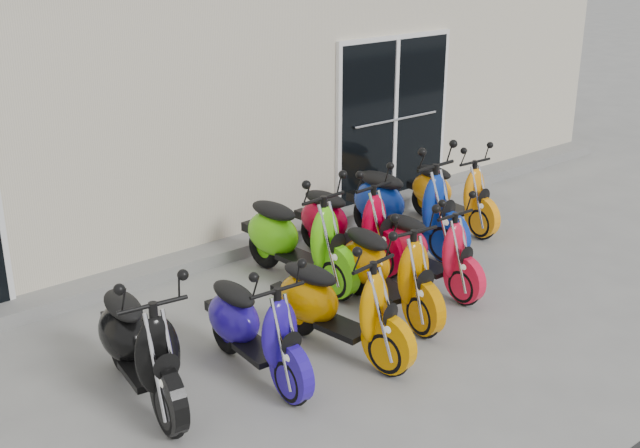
# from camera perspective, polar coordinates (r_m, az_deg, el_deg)

# --- Properties ---
(ground) EXTENTS (80.00, 80.00, 0.00)m
(ground) POSITION_cam_1_polar(r_m,az_deg,el_deg) (8.16, 2.72, -6.08)
(ground) COLOR gray
(ground) RESTS_ON ground
(building) EXTENTS (14.00, 6.00, 3.20)m
(building) POSITION_cam_1_polar(r_m,az_deg,el_deg) (11.84, -14.63, 9.86)
(building) COLOR beige
(building) RESTS_ON ground
(front_step) EXTENTS (14.00, 0.40, 0.15)m
(front_step) POSITION_cam_1_polar(r_m,az_deg,el_deg) (9.58, -5.45, -1.51)
(front_step) COLOR gray
(front_step) RESTS_ON ground
(door_right) EXTENTS (2.02, 0.08, 2.22)m
(door_right) POSITION_cam_1_polar(r_m,az_deg,el_deg) (10.93, 5.25, 7.78)
(door_right) COLOR black
(door_right) RESTS_ON front_step
(scooter_front_black) EXTENTS (0.86, 1.77, 1.26)m
(scooter_front_black) POSITION_cam_1_polar(r_m,az_deg,el_deg) (6.56, -12.76, -7.41)
(scooter_front_black) COLOR black
(scooter_front_black) RESTS_ON ground
(scooter_front_blue) EXTENTS (0.67, 1.61, 1.17)m
(scooter_front_blue) POSITION_cam_1_polar(r_m,az_deg,el_deg) (6.77, -4.67, -6.43)
(scooter_front_blue) COLOR #2512A0
(scooter_front_blue) RESTS_ON ground
(scooter_front_orange_a) EXTENTS (0.81, 1.72, 1.22)m
(scooter_front_orange_a) POSITION_cam_1_polar(r_m,az_deg,el_deg) (7.09, 1.39, -4.84)
(scooter_front_orange_a) COLOR orange
(scooter_front_orange_a) RESTS_ON ground
(scooter_front_orange_b) EXTENTS (0.83, 1.73, 1.23)m
(scooter_front_orange_b) POSITION_cam_1_polar(r_m,az_deg,el_deg) (7.84, 4.87, -2.33)
(scooter_front_orange_b) COLOR #CF7B00
(scooter_front_orange_b) RESTS_ON ground
(scooter_front_red) EXTENTS (0.61, 1.56, 1.14)m
(scooter_front_red) POSITION_cam_1_polar(r_m,az_deg,el_deg) (8.47, 7.72, -0.97)
(scooter_front_red) COLOR red
(scooter_front_red) RESTS_ON ground
(scooter_back_green) EXTENTS (0.76, 1.82, 1.32)m
(scooter_back_green) POSITION_cam_1_polar(r_m,az_deg,el_deg) (8.50, -1.64, -0.11)
(scooter_back_green) COLOR #5CD910
(scooter_back_green) RESTS_ON ground
(scooter_back_red) EXTENTS (0.72, 1.72, 1.25)m
(scooter_back_red) POSITION_cam_1_polar(r_m,az_deg,el_deg) (9.00, 1.98, 0.85)
(scooter_back_red) COLOR #BB0021
(scooter_back_red) RESTS_ON ground
(scooter_back_blue) EXTENTS (0.76, 1.90, 1.39)m
(scooter_back_blue) POSITION_cam_1_polar(r_m,az_deg,el_deg) (9.46, 6.11, 2.17)
(scooter_back_blue) COLOR #0C2D9C
(scooter_back_blue) RESTS_ON ground
(scooter_back_yellow) EXTENTS (0.69, 1.62, 1.17)m
(scooter_back_yellow) POSITION_cam_1_polar(r_m,az_deg,el_deg) (10.28, 9.38, 2.89)
(scooter_back_yellow) COLOR orange
(scooter_back_yellow) RESTS_ON ground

